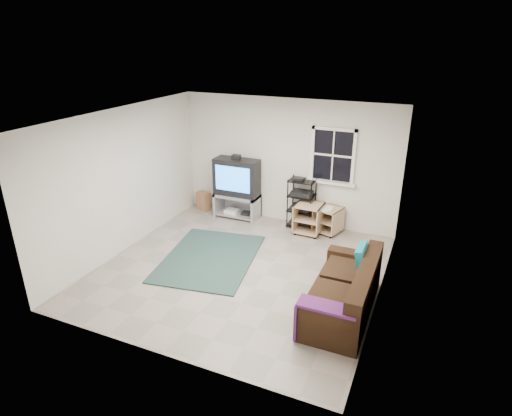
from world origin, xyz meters
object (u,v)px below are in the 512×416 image
at_px(sofa, 345,294).
at_px(side_table_right, 329,218).
at_px(tv_unit, 237,183).
at_px(side_table_left, 309,217).
at_px(av_rack, 301,206).

bearing_deg(sofa, side_table_right, 109.26).
relative_size(tv_unit, side_table_left, 2.29).
distance_m(tv_unit, side_table_right, 2.09).
height_order(tv_unit, side_table_left, tv_unit).
xyz_separation_m(tv_unit, av_rack, (1.44, 0.05, -0.31)).
relative_size(tv_unit, side_table_right, 2.36).
bearing_deg(tv_unit, sofa, -40.82).
relative_size(side_table_right, sofa, 0.32).
distance_m(side_table_left, side_table_right, 0.39).
height_order(side_table_left, side_table_right, side_table_left).
xyz_separation_m(av_rack, side_table_right, (0.59, -0.02, -0.15)).
relative_size(av_rack, side_table_left, 1.72).
xyz_separation_m(tv_unit, side_table_left, (1.68, -0.13, -0.44)).
distance_m(side_table_right, sofa, 2.71).
height_order(av_rack, sofa, av_rack).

